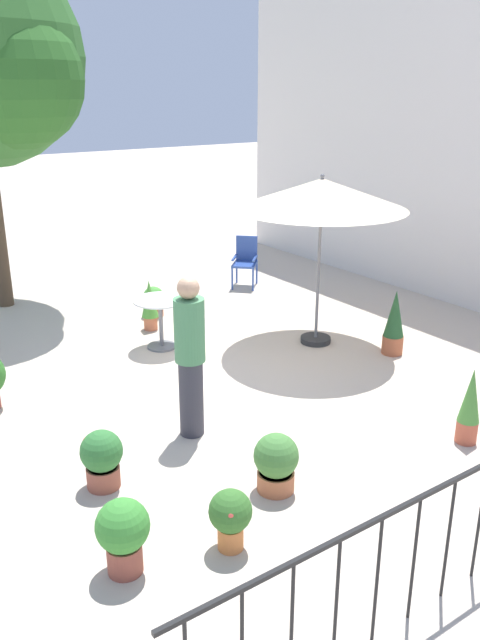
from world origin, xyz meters
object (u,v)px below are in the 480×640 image
Objects in this scene: patio_chair_0 at (245,259)px; standing_person at (190,355)px; potted_plant_8 at (150,303)px; potted_plant_6 at (154,301)px; potted_plant_2 at (470,406)px; patio_umbrella_0 at (322,195)px; cafe_table_0 at (161,314)px; potted_plant_3 at (102,457)px; potted_plant_1 at (394,323)px; potted_plant_7 at (123,532)px; potted_plant_0 at (276,462)px; potted_plant_4 at (230,515)px.

patio_chair_0 is 0.52× the size of standing_person.
standing_person is (3.11, -1.12, 0.50)m from potted_plant_8.
potted_plant_2 is at bearing 8.53° from potted_plant_6.
potted_plant_2 is at bearing -10.77° from patio_umbrella_0.
patio_umbrella_0 is 3.56m from potted_plant_2.
standing_person is at bearing -41.37° from patio_chair_0.
patio_chair_0 is at bearing 123.32° from cafe_table_0.
potted_plant_3 is at bearing -72.55° from standing_person.
potted_plant_3 is (0.68, -4.65, -0.14)m from potted_plant_1.
potted_plant_7 is at bearing -94.25° from potted_plant_2.
standing_person is at bearing -175.91° from potted_plant_0.
patio_chair_0 is 6.68m from potted_plant_3.
potted_plant_0 is at bearing 96.54° from potted_plant_7.
patio_chair_0 reaches higher than potted_plant_0.
potted_plant_2 is (3.05, -0.58, -1.73)m from patio_umbrella_0.
potted_plant_1 is 1.74× the size of potted_plant_4.
potted_plant_7 is at bearing -30.02° from potted_plant_6.
patio_umbrella_0 is at bearing 113.50° from standing_person.
potted_plant_1 is 3.64m from potted_plant_8.
cafe_table_0 is 1.21× the size of potted_plant_7.
patio_umbrella_0 is 4.23× the size of potted_plant_3.
potted_plant_7 is at bearing -15.90° from potted_plant_3.
potted_plant_0 is 3.75m from potted_plant_1.
potted_plant_7 reaches higher than potted_plant_6.
potted_plant_3 is at bearing -33.64° from potted_plant_8.
patio_umbrella_0 is 2.78m from cafe_table_0.
potted_plant_0 is 1.48m from standing_person.
standing_person reaches higher than potted_plant_2.
standing_person is (-1.81, -2.27, 0.49)m from potted_plant_2.
potted_plant_8 is (-3.48, 2.32, 0.11)m from potted_plant_3.
potted_plant_1 is 4.65m from potted_plant_4.
patio_chair_0 is at bearing 164.24° from patio_umbrella_0.
potted_plant_3 reaches higher than potted_plant_0.
potted_plant_8 is (-4.88, 1.83, 0.11)m from potted_plant_4.
potted_plant_4 is 2.00m from standing_person.
potted_plant_7 is 5.34m from potted_plant_8.
potted_plant_8 is (-4.64, 2.65, 0.06)m from potted_plant_7.
cafe_table_0 is 1.33× the size of potted_plant_0.
potted_plant_1 is 3.50m from standing_person.
patio_chair_0 is at bearing 143.62° from potted_plant_4.
patio_umbrella_0 is at bearing 130.28° from potted_plant_4.
potted_plant_8 is (-2.80, -2.33, -0.03)m from potted_plant_1.
potted_plant_6 is 0.63× the size of potted_plant_8.
patio_chair_0 is (-2.94, 0.83, -1.64)m from patio_umbrella_0.
potted_plant_8 reaches higher than cafe_table_0.
patio_umbrella_0 is 3.47m from patio_chair_0.
potted_plant_4 is at bearing -21.35° from cafe_table_0.
patio_umbrella_0 is 4.27× the size of potted_plant_0.
potted_plant_8 is (1.08, -2.56, -0.09)m from patio_chair_0.
potted_plant_3 is at bearing -33.52° from potted_plant_6.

